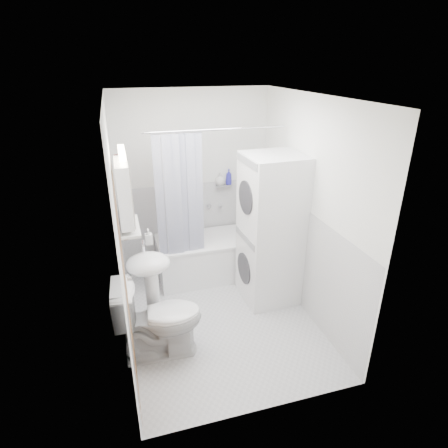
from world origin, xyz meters
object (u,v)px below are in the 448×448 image
object	(u,v)px
washer_dryer	(271,231)
toilet	(159,319)
bathtub	(212,255)
sink	(150,276)

from	to	relation	value
washer_dryer	toilet	distance (m)	1.61
washer_dryer	toilet	world-z (taller)	washer_dryer
washer_dryer	toilet	xyz separation A→B (m)	(-1.40, -0.63, -0.48)
bathtub	sink	size ratio (longest dim) A/B	1.39
sink	washer_dryer	world-z (taller)	washer_dryer
washer_dryer	bathtub	bearing A→B (deg)	125.79
sink	bathtub	bearing A→B (deg)	47.64
bathtub	sink	xyz separation A→B (m)	(-0.90, -0.99, 0.40)
washer_dryer	toilet	size ratio (longest dim) A/B	2.13
bathtub	sink	bearing A→B (deg)	-132.36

